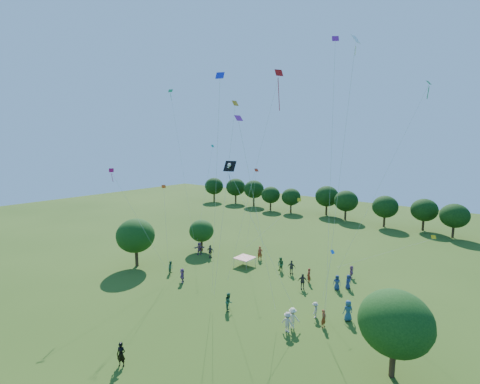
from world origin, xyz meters
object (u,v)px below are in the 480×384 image
(near_tree_west, at_px, (136,236))
(tent_blue, at_px, (392,298))
(near_tree_north, at_px, (201,231))
(man_in_black, at_px, (121,355))
(pirate_kite, at_px, (231,170))
(red_high_kite, at_px, (270,113))
(tent_red_stripe, at_px, (245,258))
(near_tree_east, at_px, (395,323))

(near_tree_west, distance_m, tent_blue, 30.30)
(near_tree_north, bearing_deg, tent_blue, -2.34)
(man_in_black, bearing_deg, near_tree_north, 93.96)
(near_tree_west, xyz_separation_m, pirate_kite, (17.66, -2.07, 9.37))
(pirate_kite, relative_size, red_high_kite, 0.61)
(tent_blue, bearing_deg, tent_red_stripe, 179.32)
(near_tree_west, relative_size, red_high_kite, 0.29)
(tent_blue, distance_m, red_high_kite, 21.28)
(near_tree_north, xyz_separation_m, tent_red_stripe, (8.66, -0.87, -2.02))
(near_tree_east, distance_m, tent_blue, 10.61)
(tent_red_stripe, height_order, red_high_kite, red_high_kite)
(near_tree_north, distance_m, tent_red_stripe, 8.93)
(near_tree_north, bearing_deg, tent_red_stripe, -5.74)
(near_tree_west, distance_m, near_tree_north, 9.92)
(near_tree_east, relative_size, red_high_kite, 0.28)
(near_tree_north, relative_size, near_tree_east, 0.77)
(red_high_kite, bearing_deg, tent_blue, 26.20)
(tent_red_stripe, distance_m, red_high_kite, 19.73)
(pirate_kite, distance_m, red_high_kite, 7.39)
(near_tree_west, bearing_deg, red_high_kite, 9.99)
(pirate_kite, bearing_deg, near_tree_west, 173.31)
(man_in_black, bearing_deg, red_high_kite, 53.40)
(near_tree_north, distance_m, near_tree_east, 30.85)
(tent_blue, bearing_deg, red_high_kite, -153.80)
(man_in_black, xyz_separation_m, red_high_kite, (2.41, 15.31, 17.70))
(tent_blue, xyz_separation_m, red_high_kite, (-10.79, -5.31, 17.55))
(near_tree_north, distance_m, pirate_kite, 21.85)
(tent_blue, distance_m, pirate_kite, 19.80)
(near_tree_west, xyz_separation_m, tent_blue, (28.92, 8.50, -3.03))
(near_tree_west, relative_size, near_tree_north, 1.33)
(red_high_kite, bearing_deg, tent_red_stripe, 142.18)
(tent_blue, bearing_deg, pirate_kite, -136.82)
(near_tree_west, height_order, tent_blue, near_tree_west)
(near_tree_west, xyz_separation_m, red_high_kite, (18.13, 3.19, 14.53))
(near_tree_east, xyz_separation_m, red_high_kite, (-13.02, 4.66, 14.69))
(tent_red_stripe, bearing_deg, near_tree_east, -26.83)
(near_tree_west, relative_size, tent_red_stripe, 2.84)
(near_tree_east, bearing_deg, red_high_kite, 160.30)
(near_tree_west, bearing_deg, tent_blue, 16.38)
(tent_blue, bearing_deg, near_tree_east, -77.40)
(man_in_black, relative_size, red_high_kite, 0.08)
(near_tree_east, relative_size, tent_blue, 2.75)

